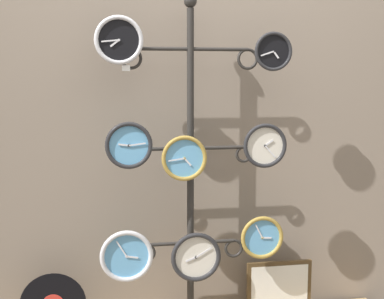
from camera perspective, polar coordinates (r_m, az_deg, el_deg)
The scene contains 12 objects.
shop_wall at distance 2.95m, azimuth -0.69°, elevation 7.96°, with size 4.40×0.04×2.80m.
display_stand at distance 2.90m, azimuth -0.17°, elevation -8.53°, with size 0.72×0.40×1.80m.
clock_top_left at distance 2.68m, azimuth -7.82°, elevation 11.49°, with size 0.24×0.04×0.24m.
clock_top_right at distance 2.80m, azimuth 8.64°, elevation 10.30°, with size 0.20×0.04×0.20m.
clock_middle_left at distance 2.66m, azimuth -6.76°, elevation 0.44°, with size 0.24×0.04×0.24m.
clock_middle_center at distance 2.71m, azimuth -0.84°, elevation -0.93°, with size 0.23×0.04×0.23m.
clock_middle_right at distance 2.79m, azimuth 7.77°, elevation 0.42°, with size 0.23×0.04×0.23m.
clock_bottom_left at distance 2.81m, azimuth -7.00°, elevation -11.21°, with size 0.27×0.04×0.27m.
clock_bottom_center at distance 2.86m, azimuth 0.41°, elevation -11.38°, with size 0.27×0.04×0.27m.
clock_bottom_right at distance 2.91m, azimuth 7.46°, elevation -9.27°, with size 0.23×0.04×0.23m.
picture_frame at distance 3.14m, azimuth 9.27°, elevation -14.36°, with size 0.37×0.02×0.31m.
price_tag_upper at distance 2.68m, azimuth -7.06°, elevation 8.61°, with size 0.04×0.00×0.03m.
Camera 1 is at (-0.46, -2.34, 1.38)m, focal length 50.00 mm.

